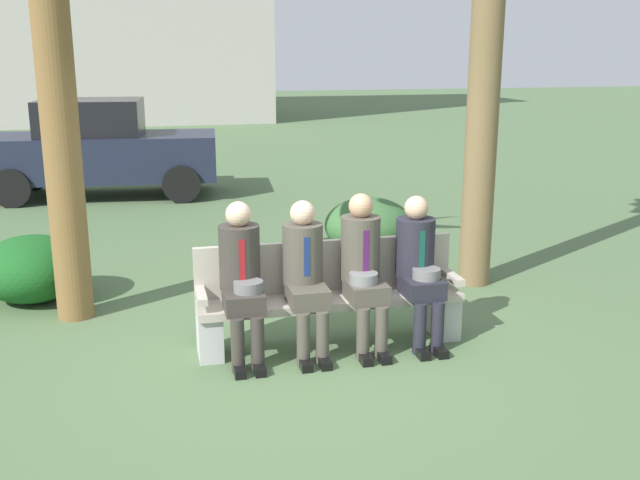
# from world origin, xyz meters

# --- Properties ---
(ground_plane) EXTENTS (80.00, 80.00, 0.00)m
(ground_plane) POSITION_xyz_m (0.00, 0.00, 0.00)
(ground_plane) COLOR #506B44
(park_bench) EXTENTS (2.29, 0.44, 0.90)m
(park_bench) POSITION_xyz_m (0.28, 0.32, 0.44)
(park_bench) COLOR #B7AD9E
(park_bench) RESTS_ON ground
(seated_man_leftmost) EXTENTS (0.34, 0.72, 1.31)m
(seated_man_leftmost) POSITION_xyz_m (-0.49, 0.18, 0.73)
(seated_man_leftmost) COLOR #38332D
(seated_man_leftmost) RESTS_ON ground
(seated_man_centerleft) EXTENTS (0.34, 0.72, 1.30)m
(seated_man_centerleft) POSITION_xyz_m (0.04, 0.19, 0.73)
(seated_man_centerleft) COLOR #4C473D
(seated_man_centerleft) RESTS_ON ground
(seated_man_centerright) EXTENTS (0.34, 0.72, 1.33)m
(seated_man_centerright) POSITION_xyz_m (0.55, 0.18, 0.74)
(seated_man_centerright) COLOR #4C473D
(seated_man_centerright) RESTS_ON ground
(seated_man_rightmost) EXTENTS (0.34, 0.72, 1.29)m
(seated_man_rightmost) POSITION_xyz_m (1.05, 0.18, 0.72)
(seated_man_rightmost) COLOR #23232D
(seated_man_rightmost) RESTS_ON ground
(shrub_near_bench) EXTENTS (1.12, 1.03, 0.70)m
(shrub_near_bench) POSITION_xyz_m (1.50, 3.11, 0.35)
(shrub_near_bench) COLOR #376234
(shrub_near_bench) RESTS_ON ground
(shrub_mid_lawn) EXTENTS (1.09, 1.00, 0.68)m
(shrub_mid_lawn) POSITION_xyz_m (-2.39, 2.11, 0.34)
(shrub_mid_lawn) COLOR #195820
(shrub_mid_lawn) RESTS_ON ground
(parked_car_near) EXTENTS (4.03, 2.00, 1.68)m
(parked_car_near) POSITION_xyz_m (-1.96, 7.72, 0.84)
(parked_car_near) COLOR #1E2338
(parked_car_near) RESTS_ON ground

